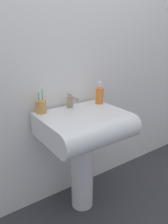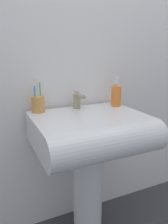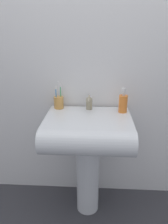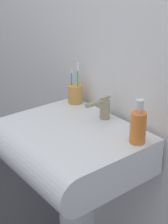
# 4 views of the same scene
# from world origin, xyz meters

# --- Properties ---
(wall_back) EXTENTS (5.00, 0.05, 2.40)m
(wall_back) POSITION_xyz_m (0.00, 0.27, 1.20)
(wall_back) COLOR white
(wall_back) RESTS_ON ground
(sink_pedestal) EXTENTS (0.18, 0.18, 0.66)m
(sink_pedestal) POSITION_xyz_m (0.00, 0.00, 0.33)
(sink_pedestal) COLOR white
(sink_pedestal) RESTS_ON ground
(sink_basin) EXTENTS (0.62, 0.53, 0.17)m
(sink_basin) POSITION_xyz_m (0.00, -0.06, 0.74)
(sink_basin) COLOR white
(sink_basin) RESTS_ON sink_pedestal
(faucet) EXTENTS (0.05, 0.14, 0.11)m
(faucet) POSITION_xyz_m (0.00, 0.15, 0.88)
(faucet) COLOR tan
(faucet) RESTS_ON sink_basin
(toothbrush_cup) EXTENTS (0.08, 0.08, 0.21)m
(toothbrush_cup) POSITION_xyz_m (-0.24, 0.17, 0.88)
(toothbrush_cup) COLOR #D19347
(toothbrush_cup) RESTS_ON sink_basin
(soap_bottle) EXTENTS (0.06, 0.06, 0.18)m
(soap_bottle) POSITION_xyz_m (0.25, 0.11, 0.90)
(soap_bottle) COLOR orange
(soap_bottle) RESTS_ON sink_basin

